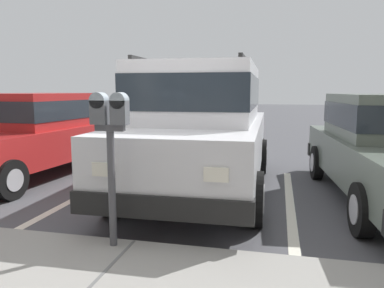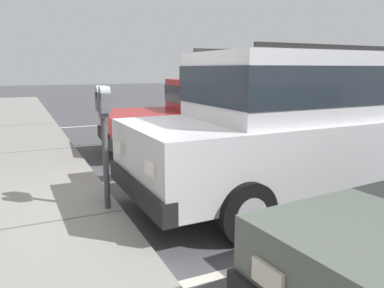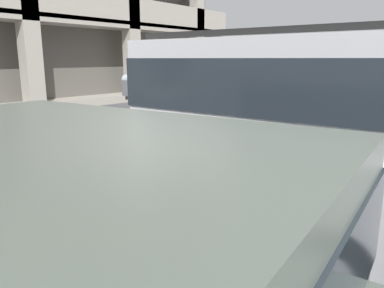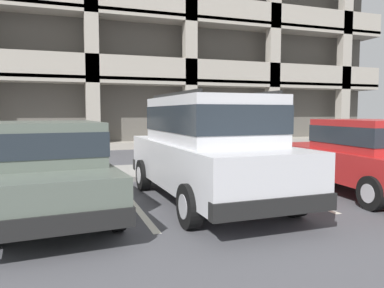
% 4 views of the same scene
% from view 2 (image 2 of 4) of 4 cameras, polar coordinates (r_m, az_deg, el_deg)
% --- Properties ---
extents(ground_plane, '(80.00, 80.00, 0.10)m').
position_cam_2_polar(ground_plane, '(4.69, -7.91, -11.52)').
color(ground_plane, '#4C4C51').
extents(sidewalk, '(40.00, 2.20, 0.12)m').
position_cam_2_polar(sidewalk, '(4.48, -24.40, -12.07)').
color(sidewalk, gray).
rests_on(sidewalk, ground_plane).
extents(parking_stall_lines, '(12.52, 4.80, 0.01)m').
position_cam_2_polar(parking_stall_lines, '(6.52, -0.15, -4.31)').
color(parking_stall_lines, silver).
rests_on(parking_stall_lines, ground_plane).
extents(silver_suv, '(2.09, 4.82, 2.03)m').
position_cam_2_polar(silver_suv, '(5.32, 16.22, 3.61)').
color(silver_suv, silver).
rests_on(silver_suv, ground_plane).
extents(dark_hatchback, '(2.07, 4.60, 1.54)m').
position_cam_2_polar(dark_hatchback, '(8.30, 2.77, 4.84)').
color(dark_hatchback, red).
rests_on(dark_hatchback, ground_plane).
extents(parking_meter_near, '(0.35, 0.12, 1.46)m').
position_cam_2_polar(parking_meter_near, '(4.43, -13.30, 3.81)').
color(parking_meter_near, '#47474C').
rests_on(parking_meter_near, sidewalk).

